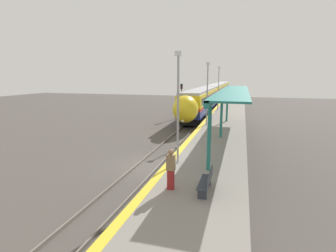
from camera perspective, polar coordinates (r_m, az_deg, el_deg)
ground_plane at (r=17.25m, az=-4.22°, el=-8.65°), size 120.00×120.00×0.00m
rail_left at (r=17.47m, az=-6.47°, el=-8.17°), size 0.08×90.00×0.15m
rail_right at (r=17.00m, az=-1.92°, el=-8.65°), size 0.08×90.00×0.15m
train at (r=55.76m, az=10.09°, el=7.12°), size 2.80×61.00×3.94m
platform_right at (r=16.23m, az=8.91°, el=-8.17°), size 4.38×64.00×1.00m
platform_bench at (r=11.16m, az=8.45°, el=-11.81°), size 0.44×1.79×0.89m
person_waiting at (r=11.16m, az=0.61°, el=-9.27°), size 0.36×0.23×1.76m
railway_signal at (r=36.45m, az=2.94°, el=6.28°), size 0.28×0.28×4.67m
lamppost_near at (r=14.02m, az=2.20°, el=5.32°), size 0.36×0.20×6.02m
lamppost_mid at (r=25.73m, az=8.55°, el=7.75°), size 0.36×0.20×6.02m
lamppost_far at (r=37.56m, az=10.93°, el=8.63°), size 0.36×0.20×6.02m
station_canopy at (r=20.57m, az=13.35°, el=7.00°), size 2.02×18.29×3.71m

